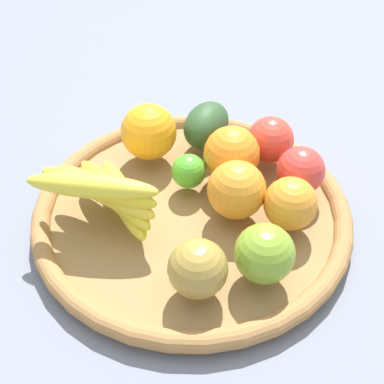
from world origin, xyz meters
name	(u,v)px	position (x,y,z in m)	size (l,w,h in m)	color
ground_plane	(192,219)	(0.00, 0.00, 0.00)	(2.40, 2.40, 0.00)	slate
basket	(192,212)	(0.00, 0.00, 0.02)	(0.44, 0.44, 0.03)	olive
orange_0	(237,190)	(0.03, 0.05, 0.07)	(0.08, 0.08, 0.08)	orange
banana_bunch	(106,191)	(-0.01, -0.11, 0.08)	(0.17, 0.16, 0.09)	yellow
orange_3	(232,154)	(-0.04, 0.07, 0.07)	(0.08, 0.08, 0.08)	orange
avocado	(206,125)	(-0.13, 0.06, 0.06)	(0.09, 0.06, 0.06)	#2E512C
apple_0	(264,254)	(0.14, 0.05, 0.07)	(0.07, 0.07, 0.07)	#7DA62E
orange_1	(149,132)	(-0.12, -0.03, 0.07)	(0.08, 0.08, 0.08)	orange
apple_3	(270,140)	(-0.06, 0.14, 0.07)	(0.07, 0.07, 0.07)	#D54433
apple_1	(300,170)	(0.01, 0.15, 0.07)	(0.07, 0.07, 0.07)	#D43E36
orange_2	(290,204)	(0.07, 0.11, 0.07)	(0.07, 0.07, 0.07)	orange
apple_2	(198,268)	(0.14, -0.03, 0.07)	(0.07, 0.07, 0.07)	#A68839
lime_0	(189,171)	(-0.04, 0.01, 0.06)	(0.05, 0.05, 0.05)	green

